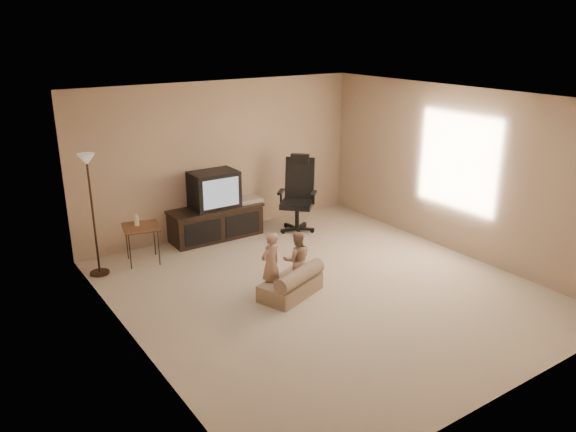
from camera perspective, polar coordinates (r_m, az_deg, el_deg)
name	(u,v)px	position (r m, az deg, el deg)	size (l,w,h in m)	color
floor	(322,289)	(7.52, 3.50, -7.40)	(5.50, 5.50, 0.00)	beige
room_shell	(325,178)	(6.99, 3.74, 3.85)	(5.50, 5.50, 5.50)	white
tv_stand	(215,211)	(9.17, -7.38, 0.54)	(1.57, 0.60, 1.12)	black
office_chair	(298,204)	(9.45, 1.02, 1.23)	(0.84, 0.84, 1.29)	black
side_table	(141,227)	(8.41, -14.74, -1.11)	(0.60, 0.60, 0.76)	brown
floor_lamp	(90,188)	(7.96, -19.49, 2.70)	(0.27, 0.27, 1.72)	black
child_sofa	(293,284)	(7.25, 0.52, -6.92)	(0.96, 0.74, 0.42)	tan
toddler_left	(271,264)	(7.16, -1.78, -4.94)	(0.32, 0.23, 0.87)	tan
toddler_right	(297,260)	(7.39, 0.92, -4.47)	(0.39, 0.21, 0.79)	tan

